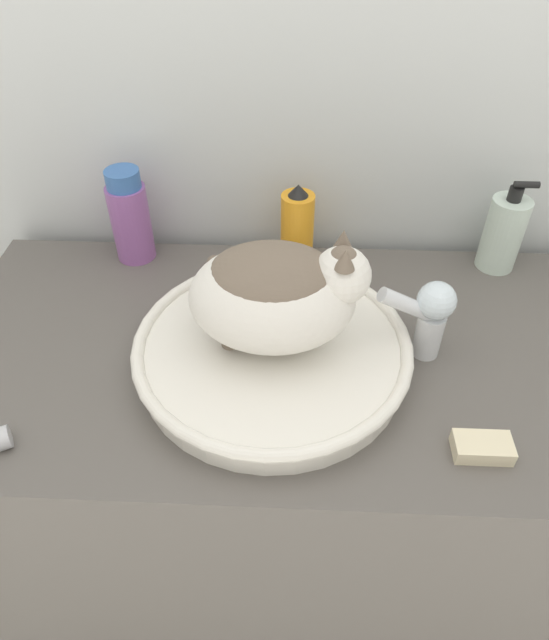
# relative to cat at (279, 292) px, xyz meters

# --- Properties ---
(wall_back) EXTENTS (8.00, 0.05, 2.40)m
(wall_back) POSITION_rel_cat_xyz_m (0.03, 0.38, 0.19)
(wall_back) COLOR silver
(wall_back) RESTS_ON ground_plane
(vanity_counter) EXTENTS (1.17, 0.58, 0.87)m
(vanity_counter) POSITION_rel_cat_xyz_m (0.03, 0.04, -0.58)
(vanity_counter) COLOR #56514C
(vanity_counter) RESTS_ON ground_plane
(sink_basin) EXTENTS (0.43, 0.43, 0.06)m
(sink_basin) POSITION_rel_cat_xyz_m (-0.01, -0.00, -0.12)
(sink_basin) COLOR white
(sink_basin) RESTS_ON vanity_counter
(cat) EXTENTS (0.26, 0.27, 0.18)m
(cat) POSITION_rel_cat_xyz_m (0.00, 0.00, 0.00)
(cat) COLOR silver
(cat) RESTS_ON sink_basin
(faucet) EXTENTS (0.12, 0.06, 0.14)m
(faucet) POSITION_rel_cat_xyz_m (0.23, 0.04, -0.06)
(faucet) COLOR silver
(faucet) RESTS_ON vanity_counter
(mouthwash_bottle) EXTENTS (0.07, 0.07, 0.18)m
(mouthwash_bottle) POSITION_rel_cat_xyz_m (-0.29, 0.28, -0.06)
(mouthwash_bottle) COLOR #93569E
(mouthwash_bottle) RESTS_ON vanity_counter
(spray_bottle_trigger) EXTENTS (0.06, 0.06, 0.16)m
(spray_bottle_trigger) POSITION_rel_cat_xyz_m (0.03, 0.28, -0.07)
(spray_bottle_trigger) COLOR orange
(spray_bottle_trigger) RESTS_ON vanity_counter
(soap_pump_bottle) EXTENTS (0.07, 0.07, 0.18)m
(soap_pump_bottle) POSITION_rel_cat_xyz_m (0.41, 0.28, -0.07)
(soap_pump_bottle) COLOR silver
(soap_pump_bottle) RESTS_ON vanity_counter
(soap_bar) EXTENTS (0.08, 0.04, 0.02)m
(soap_bar) POSITION_rel_cat_xyz_m (0.29, -0.16, -0.13)
(soap_bar) COLOR beige
(soap_bar) RESTS_ON vanity_counter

